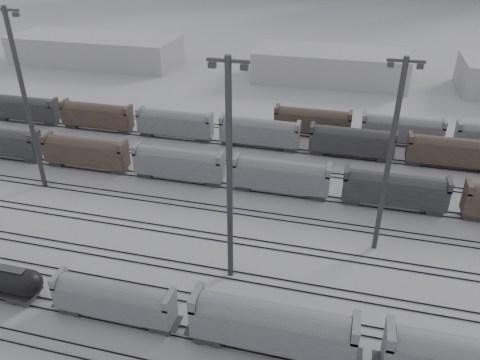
# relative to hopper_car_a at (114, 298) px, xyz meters

# --- Properties ---
(ground) EXTENTS (900.00, 900.00, 0.00)m
(ground) POSITION_rel_hopper_car_a_xyz_m (4.28, -1.00, -2.95)
(ground) COLOR #ADADB1
(ground) RESTS_ON ground
(tracks) EXTENTS (220.00, 71.50, 0.16)m
(tracks) POSITION_rel_hopper_car_a_xyz_m (4.28, 16.50, -2.87)
(tracks) COLOR black
(tracks) RESTS_ON ground
(hopper_car_a) EXTENTS (13.35, 2.65, 4.77)m
(hopper_car_a) POSITION_rel_hopper_car_a_xyz_m (0.00, 0.00, 0.00)
(hopper_car_a) COLOR #242426
(hopper_car_a) RESTS_ON ground
(hopper_car_b) EXTENTS (16.19, 3.22, 5.79)m
(hopper_car_b) POSITION_rel_hopper_car_a_xyz_m (16.99, 0.00, 0.63)
(hopper_car_b) COLOR #242426
(hopper_car_b) RESTS_ON ground
(light_mast_b) EXTENTS (4.46, 0.71, 27.90)m
(light_mast_b) POSITION_rel_hopper_car_a_xyz_m (-25.33, 23.64, 11.85)
(light_mast_b) COLOR #3A3A3D
(light_mast_b) RESTS_ON ground
(light_mast_c) EXTENTS (4.27, 0.68, 26.68)m
(light_mast_c) POSITION_rel_hopper_car_a_xyz_m (9.91, 10.21, 11.20)
(light_mast_c) COLOR #3A3A3D
(light_mast_c) RESTS_ON ground
(light_mast_d) EXTENTS (4.04, 0.65, 25.23)m
(light_mast_d) POSITION_rel_hopper_car_a_xyz_m (26.83, 20.16, 10.44)
(light_mast_d) COLOR #3A3A3D
(light_mast_d) RESTS_ON ground
(bg_string_near) EXTENTS (151.00, 3.00, 5.60)m
(bg_string_near) POSITION_rel_hopper_car_a_xyz_m (12.28, 31.00, -0.15)
(bg_string_near) COLOR slate
(bg_string_near) RESTS_ON ground
(bg_string_mid) EXTENTS (151.00, 3.00, 5.60)m
(bg_string_mid) POSITION_rel_hopper_car_a_xyz_m (22.28, 47.00, -0.15)
(bg_string_mid) COLOR #242426
(bg_string_mid) RESTS_ON ground
(bg_string_far) EXTENTS (66.00, 3.00, 5.60)m
(bg_string_far) POSITION_rel_hopper_car_a_xyz_m (39.78, 55.00, -0.15)
(bg_string_far) COLOR brown
(bg_string_far) RESTS_ON ground
(warehouse_left) EXTENTS (50.00, 18.00, 8.00)m
(warehouse_left) POSITION_rel_hopper_car_a_xyz_m (-55.72, 94.00, 1.05)
(warehouse_left) COLOR #A7A7AA
(warehouse_left) RESTS_ON ground
(warehouse_mid) EXTENTS (40.00, 18.00, 8.00)m
(warehouse_mid) POSITION_rel_hopper_car_a_xyz_m (14.28, 94.00, 1.05)
(warehouse_mid) COLOR #A7A7AA
(warehouse_mid) RESTS_ON ground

